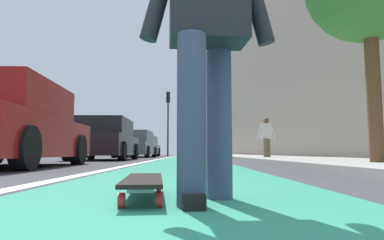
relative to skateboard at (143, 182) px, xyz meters
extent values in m
plane|color=#38383D|center=(9.11, -0.18, -0.09)|extent=(80.00, 80.00, 0.00)
cube|color=#288466|center=(23.11, -0.18, -0.09)|extent=(56.00, 2.00, 0.00)
cube|color=silver|center=(19.11, 0.97, -0.09)|extent=(52.00, 0.16, 0.01)
cube|color=#9E9B93|center=(17.11, -3.54, -0.04)|extent=(52.00, 3.20, 0.11)
cube|color=slate|center=(21.11, -6.03, 6.73)|extent=(40.00, 1.20, 13.64)
cylinder|color=red|center=(0.29, 0.11, -0.06)|extent=(0.07, 0.04, 0.07)
cylinder|color=red|center=(0.31, -0.06, -0.06)|extent=(0.07, 0.04, 0.07)
cylinder|color=red|center=(-0.31, 0.06, -0.06)|extent=(0.07, 0.04, 0.07)
cylinder|color=red|center=(-0.29, -0.11, -0.06)|extent=(0.07, 0.04, 0.07)
cube|color=silver|center=(0.30, 0.03, -0.01)|extent=(0.07, 0.13, 0.02)
cube|color=silver|center=(-0.30, -0.03, -0.01)|extent=(0.07, 0.13, 0.02)
cube|color=black|center=(0.00, 0.00, 0.01)|extent=(0.86, 0.28, 0.02)
cylinder|color=#384260|center=(-0.28, -0.26, 0.32)|extent=(0.14, 0.14, 0.82)
cylinder|color=#384260|center=(0.00, -0.42, 0.32)|extent=(0.14, 0.14, 0.82)
cube|color=black|center=(-0.28, -0.26, -0.06)|extent=(0.27, 0.12, 0.07)
cube|color=maroon|center=(4.12, 2.98, 0.43)|extent=(4.24, 2.05, 0.70)
cube|color=maroon|center=(3.97, 2.98, 1.08)|extent=(2.36, 1.82, 0.60)
cube|color=#4C606B|center=(5.12, 3.02, 1.08)|extent=(0.11, 1.65, 0.51)
cylinder|color=black|center=(5.45, 2.15, 0.22)|extent=(0.64, 0.25, 0.64)
cylinder|color=black|center=(2.87, 2.04, 0.22)|extent=(0.64, 0.25, 0.64)
cube|color=black|center=(10.40, 2.81, 0.43)|extent=(4.40, 1.90, 0.70)
cube|color=black|center=(10.25, 2.81, 1.08)|extent=(2.43, 1.73, 0.60)
cube|color=#4C606B|center=(11.45, 2.83, 1.08)|extent=(0.06, 1.62, 0.51)
cylinder|color=black|center=(11.74, 3.70, 0.22)|extent=(0.63, 0.23, 0.62)
cylinder|color=black|center=(11.77, 1.96, 0.22)|extent=(0.63, 0.23, 0.62)
cylinder|color=black|center=(9.03, 3.67, 0.22)|extent=(0.63, 0.23, 0.62)
cylinder|color=black|center=(9.05, 1.92, 0.22)|extent=(0.63, 0.23, 0.62)
cube|color=#4C5156|center=(17.26, 2.79, 0.43)|extent=(4.51, 1.96, 0.70)
cube|color=#4C5156|center=(17.11, 2.79, 1.08)|extent=(2.51, 1.75, 0.60)
cube|color=#4C606B|center=(18.33, 2.75, 1.08)|extent=(0.09, 1.59, 0.51)
cylinder|color=black|center=(18.67, 3.60, 0.22)|extent=(0.63, 0.24, 0.62)
cylinder|color=black|center=(18.61, 1.88, 0.22)|extent=(0.63, 0.24, 0.62)
cylinder|color=black|center=(15.90, 3.69, 0.22)|extent=(0.63, 0.24, 0.62)
cylinder|color=black|center=(15.85, 1.98, 0.22)|extent=(0.63, 0.24, 0.62)
cube|color=#4C5156|center=(23.26, 3.07, 0.43)|extent=(4.48, 1.90, 0.70)
cube|color=#4C5156|center=(23.11, 3.07, 1.08)|extent=(2.48, 1.70, 0.60)
cube|color=#4C606B|center=(24.33, 3.04, 1.08)|extent=(0.09, 1.56, 0.51)
cylinder|color=black|center=(24.66, 3.87, 0.22)|extent=(0.64, 0.24, 0.63)
cylinder|color=black|center=(24.61, 2.19, 0.22)|extent=(0.64, 0.24, 0.63)
cylinder|color=black|center=(21.91, 3.95, 0.22)|extent=(0.64, 0.24, 0.63)
cylinder|color=black|center=(21.86, 2.27, 0.22)|extent=(0.64, 0.24, 0.63)
cylinder|color=#2D2D2D|center=(23.13, 1.37, 1.90)|extent=(0.12, 0.12, 3.99)
cube|color=black|center=(23.13, 1.37, 4.30)|extent=(0.24, 0.28, 0.80)
sphere|color=#360606|center=(23.26, 1.37, 4.56)|extent=(0.16, 0.16, 0.16)
sphere|color=#392907|center=(23.26, 1.37, 4.30)|extent=(0.16, 0.16, 0.16)
sphere|color=green|center=(23.26, 1.37, 4.04)|extent=(0.16, 0.16, 0.16)
cylinder|color=brown|center=(3.35, -3.14, 1.08)|extent=(0.22, 0.22, 2.34)
cylinder|color=brown|center=(10.10, -3.03, 0.28)|extent=(0.13, 0.13, 0.74)
cylinder|color=brown|center=(9.86, -2.87, 0.28)|extent=(0.13, 0.13, 0.74)
cube|color=black|center=(10.10, -3.03, -0.06)|extent=(0.24, 0.09, 0.06)
cube|color=silver|center=(9.99, -2.94, 0.92)|extent=(0.22, 0.36, 0.54)
cylinder|color=silver|center=(9.99, -3.16, 0.92)|extent=(0.08, 0.21, 0.55)
cylinder|color=silver|center=(9.99, -2.72, 0.92)|extent=(0.08, 0.21, 0.55)
sphere|color=brown|center=(9.99, -2.94, 1.29)|extent=(0.20, 0.20, 0.20)
camera|label=1|loc=(-1.87, -0.25, 0.16)|focal=31.70mm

